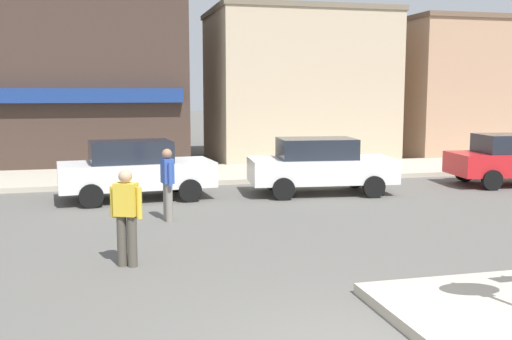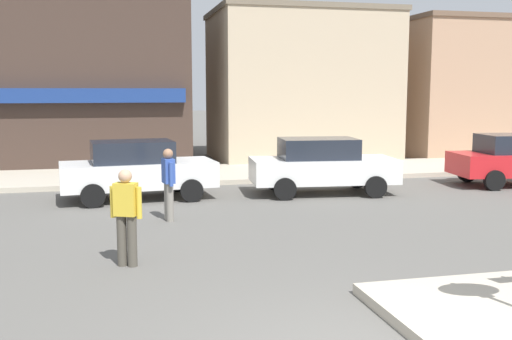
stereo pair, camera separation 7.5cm
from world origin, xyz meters
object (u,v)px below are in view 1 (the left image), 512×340
pedestrian_crossing_far (168,182)px  parked_car_second (320,165)px  pedestrian_crossing_near (126,215)px  parked_car_nearest (135,169)px

pedestrian_crossing_far → parked_car_second: bearing=29.3°
pedestrian_crossing_near → pedestrian_crossing_far: (1.00, 3.32, 0.00)m
parked_car_nearest → parked_car_second: (5.05, -0.35, 0.00)m
parked_car_nearest → pedestrian_crossing_far: (0.57, -2.87, 0.06)m
parked_car_nearest → parked_car_second: bearing=-4.0°
pedestrian_crossing_near → pedestrian_crossing_far: size_ratio=1.00×
parked_car_second → parked_car_nearest: bearing=176.0°
parked_car_second → pedestrian_crossing_near: 8.01m
parked_car_second → pedestrian_crossing_far: (-4.49, -2.52, 0.06)m
pedestrian_crossing_near → pedestrian_crossing_far: same height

